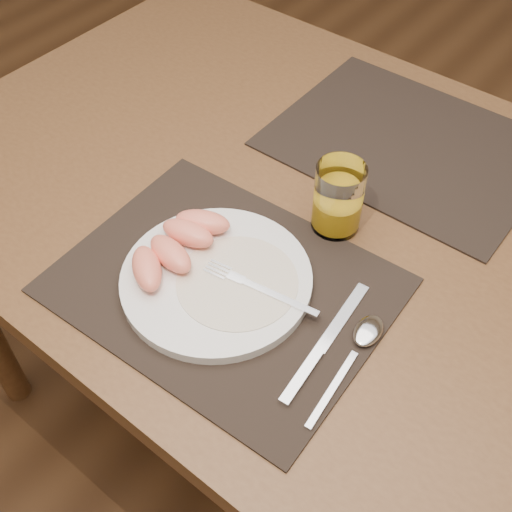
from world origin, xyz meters
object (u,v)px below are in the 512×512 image
Objects in this scene: placemat_far at (408,144)px; juice_glass at (338,201)px; table at (320,243)px; knife at (319,351)px; plate at (216,279)px; spoon at (363,339)px; placemat_near at (224,285)px; fork at (251,285)px.

juice_glass is (0.01, -0.24, 0.05)m from placemat_far.
table is 0.29m from knife.
spoon is at bearing 11.81° from plate.
placemat_far is 0.25m from juice_glass.
plate reaches higher than placemat_near.
spoon reaches higher than placemat_far.
juice_glass is (-0.11, 0.21, 0.05)m from knife.
knife is 1.15× the size of spoon.
table is at bearing 84.45° from placemat_near.
knife is at bearing -3.05° from placemat_near.
placemat_far is 0.43m from fork.
fork is 0.79× the size of knife.
fork is at bearing -90.93° from placemat_far.
fork reaches higher than spoon.
spoon reaches higher than knife.
placemat_far is at bearing 82.82° from plate.
placemat_near is 0.17m from knife.
placemat_far is (0.03, 0.22, 0.09)m from table.
fork is at bearing -84.96° from table.
placemat_far is at bearing 89.07° from fork.
knife is (0.15, -0.23, 0.09)m from table.
plate is 0.22m from juice_glass.
placemat_near is at bearing 27.08° from plate.
spoon is 1.72× the size of juice_glass.
table is 0.14m from juice_glass.
knife is at bearing -61.11° from juice_glass.
placemat_far is at bearing 111.64° from spoon.
placemat_near is 0.44m from placemat_far.
fork is (0.05, 0.02, 0.01)m from plate.
fork is (-0.01, -0.43, 0.02)m from placemat_far.
plate reaches higher than spoon.
table is 3.11× the size of placemat_near.
fork is 0.19m from juice_glass.
juice_glass is (0.04, -0.02, 0.14)m from table.
placemat_near is at bearing -96.06° from placemat_far.
knife is 0.24m from juice_glass.
placemat_far is at bearing 83.43° from table.
juice_glass is at bearing -87.65° from placemat_far.
fork is 1.56× the size of juice_glass.
spoon is at bearing 11.05° from placemat_near.
spoon is (0.16, -0.40, 0.01)m from placemat_far.
table is at bearing -96.57° from placemat_far.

